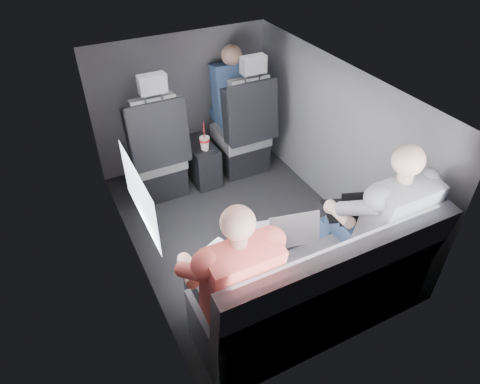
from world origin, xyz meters
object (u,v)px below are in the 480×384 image
laptop_black (355,209)px  passenger_rear_right (378,220)px  front_seat_left (157,158)px  soda_cup (205,143)px  rear_bench (315,292)px  passenger_front_right (232,93)px  front_seat_right (243,136)px  passenger_rear_left (230,279)px  center_console (201,162)px  laptop_silver (286,230)px  laptop_white (218,260)px

laptop_black → passenger_rear_right: (0.05, -0.18, 0.02)m
front_seat_left → laptop_black: 1.89m
soda_cup → laptop_black: size_ratio=0.67×
rear_bench → passenger_front_right: passenger_front_right is taller
front_seat_right → passenger_rear_right: size_ratio=0.98×
passenger_rear_left → passenger_front_right: 2.31m
front_seat_right → center_console: size_ratio=2.64×
laptop_silver → passenger_rear_right: size_ratio=0.29×
front_seat_right → laptop_silver: 1.69m
laptop_white → passenger_rear_right: bearing=-8.9°
front_seat_right → passenger_rear_left: (-1.02, -1.81, 0.24)m
soda_cup → passenger_front_right: (0.45, 0.33, 0.28)m
laptop_white → laptop_black: size_ratio=0.96×
center_console → passenger_rear_left: (-0.57, -1.85, 0.44)m
center_console → passenger_front_right: passenger_front_right is taller
laptop_black → laptop_silver: bearing=176.2°
passenger_rear_left → rear_bench: bearing=-9.4°
center_console → passenger_rear_right: 1.97m
front_seat_right → passenger_rear_right: passenger_rear_right is taller
passenger_rear_left → center_console: bearing=72.7°
rear_bench → passenger_rear_right: size_ratio=1.24×
soda_cup → laptop_silver: bearing=-92.3°
laptop_black → passenger_rear_left: passenger_rear_left is taller
front_seat_right → laptop_black: front_seat_right is taller
front_seat_left → laptop_silver: 1.66m
front_seat_right → laptop_black: size_ratio=2.93×
laptop_white → passenger_rear_right: 1.11m
front_seat_left → passenger_front_right: front_seat_left is taller
front_seat_left → rear_bench: 1.96m
center_console → passenger_rear_left: passenger_rear_left is taller
soda_cup → laptop_black: (0.48, -1.56, 0.16)m
front_seat_left → passenger_front_right: (0.91, 0.26, 0.35)m
passenger_front_right → laptop_silver: bearing=-105.5°
front_seat_right → passenger_rear_left: size_ratio=1.02×
front_seat_right → rear_bench: 1.96m
passenger_front_right → passenger_rear_left: bearing=-116.5°
laptop_black → center_console: bearing=106.1°
laptop_silver → laptop_black: size_ratio=0.87×
center_console → soda_cup: soda_cup is taller
laptop_silver → passenger_rear_left: bearing=-157.5°
front_seat_left → passenger_rear_left: front_seat_left is taller
center_console → passenger_front_right: 0.75m
rear_bench → passenger_rear_left: 0.67m
rear_bench → passenger_rear_right: 0.64m
rear_bench → soda_cup: bearing=89.9°
center_console → soda_cup: size_ratio=1.66×
laptop_black → passenger_front_right: passenger_front_right is taller
soda_cup → laptop_silver: laptop_silver is taller
laptop_white → laptop_black: (1.05, 0.01, 0.00)m
front_seat_right → center_console: (-0.45, 0.04, -0.20)m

